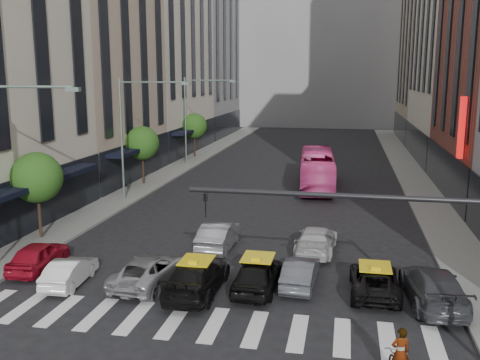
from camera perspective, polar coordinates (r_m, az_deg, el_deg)
The scene contains 27 objects.
ground at distance 19.92m, azimuth -5.65°, elevation -16.86°, with size 160.00×160.00×0.00m, color black.
sidewalk_left at distance 50.57m, azimuth -8.27°, elevation 0.43°, with size 3.00×96.00×0.15m, color slate.
sidewalk_right at distance 48.11m, azimuth 18.52°, elevation -0.58°, with size 3.00×96.00×0.15m, color slate.
building_left_b at distance 50.11m, azimuth -15.57°, elevation 13.76°, with size 8.00×16.00×24.00m, color tan.
building_left_c at distance 67.20m, azimuth -8.60°, elevation 18.38°, with size 8.00×20.00×36.00m, color beige.
building_left_d at distance 84.97m, azimuth -4.06°, elevation 14.89°, with size 8.00×18.00×30.00m, color gray.
building_right_d at distance 82.77m, azimuth 20.02°, elevation 13.67°, with size 8.00×18.00×28.00m, color tan.
building_far at distance 102.31m, azimuth 8.64°, elevation 15.83°, with size 30.00×10.00×36.00m, color gray.
tree_near at distance 32.28m, azimuth -20.85°, elevation 0.24°, with size 2.88×2.88×4.95m.
tree_mid at distance 46.43m, azimuth -10.39°, elevation 3.89°, with size 2.88×2.88×4.95m.
tree_far at distance 61.49m, azimuth -4.89°, elevation 5.75°, with size 2.88×2.88×4.95m.
streetlamp_mid at distance 40.01m, azimuth -11.31°, elevation 5.97°, with size 5.38×0.25×9.00m.
streetlamp_far at distance 55.09m, azimuth -4.91°, elevation 7.49°, with size 5.38×0.25×9.00m.
traffic_signal at distance 16.70m, azimuth 19.24°, elevation -6.42°, with size 10.10×0.20×6.00m.
liberty_sign at distance 37.67m, azimuth 22.57°, elevation 5.18°, with size 0.30×0.70×4.00m.
car_red at distance 28.01m, azimuth -20.68°, elevation -7.57°, with size 1.67×4.14×1.41m, color maroon.
car_white_front at distance 25.68m, azimuth -17.71°, elevation -9.28°, with size 1.30×3.72×1.22m, color silver.
car_silver at distance 24.81m, azimuth -9.69°, elevation -9.49°, with size 2.21×4.80×1.33m, color #99989E.
taxi_left at distance 23.61m, azimuth -4.62°, elevation -10.26°, with size 2.07×5.09×1.48m, color black.
taxi_center at distance 23.87m, azimuth 1.92°, elevation -9.98°, with size 1.76×4.36×1.49m, color black.
car_grey_mid at distance 24.47m, azimuth 6.47°, elevation -9.77°, with size 1.35×3.88×1.28m, color #42454A.
taxi_right at distance 24.19m, azimuth 14.14°, elevation -10.35°, with size 2.04×4.43×1.23m, color black.
car_grey_curb at distance 23.86m, azimuth 19.93°, elevation -10.64°, with size 2.13×5.23×1.52m, color #3C3D43.
car_row2_left at distance 29.37m, azimuth -2.28°, elevation -5.89°, with size 1.59×4.55×1.50m, color gray.
car_row2_right at distance 29.00m, azimuth 8.15°, elevation -6.33°, with size 1.95×4.80×1.39m, color silver.
bus at distance 45.23m, azimuth 8.22°, elevation 1.11°, with size 2.64×11.29×3.14m, color #F1479B.
rider at distance 17.44m, azimuth 16.86°, elevation -15.14°, with size 0.58×0.38×1.59m, color gray.
Camera 1 is at (5.27, -16.80, 9.32)m, focal length 40.00 mm.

